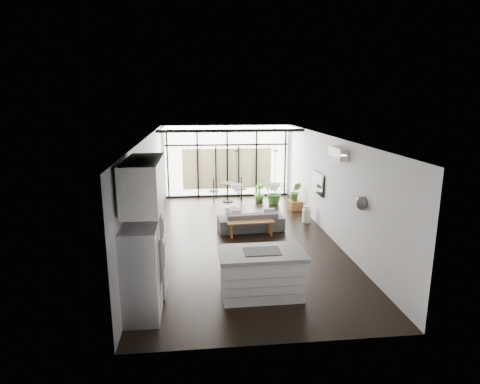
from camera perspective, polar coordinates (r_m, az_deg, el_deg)
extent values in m
cube|color=black|center=(11.28, 0.17, -6.54)|extent=(5.00, 10.00, 0.00)
cube|color=white|center=(10.67, 0.18, 7.76)|extent=(5.00, 10.00, 0.00)
cube|color=silver|center=(10.91, -13.00, 0.08)|extent=(0.02, 10.00, 2.80)
cube|color=silver|center=(11.43, 12.72, 0.70)|extent=(0.02, 10.00, 2.80)
cube|color=silver|center=(15.78, -1.85, 4.43)|extent=(5.00, 0.02, 2.80)
cube|color=silver|center=(6.17, 5.42, -9.92)|extent=(5.00, 0.02, 2.80)
cube|color=black|center=(15.66, -1.82, 4.36)|extent=(5.00, 0.20, 2.80)
cube|color=white|center=(14.64, -1.59, 9.13)|extent=(4.70, 1.90, 0.06)
cube|color=beige|center=(15.78, -1.83, 3.32)|extent=(3.50, 0.02, 1.60)
cube|color=silver|center=(8.04, 3.11, -11.49)|extent=(1.70, 1.02, 0.92)
cube|color=black|center=(7.85, 3.16, -8.40)|extent=(0.72, 0.48, 0.01)
cube|color=#A9AAAF|center=(7.32, -14.00, -11.24)|extent=(0.65, 0.81, 1.67)
cube|color=silver|center=(8.00, -13.03, -6.11)|extent=(0.63, 0.66, 2.43)
cube|color=silver|center=(7.26, -13.51, 1.19)|extent=(0.62, 1.75, 0.86)
cone|color=white|center=(8.14, -0.55, 0.47)|extent=(0.26, 0.26, 0.18)
cone|color=white|center=(8.26, 4.98, 0.60)|extent=(0.26, 0.26, 0.18)
imported|color=#474649|center=(11.86, 1.54, -3.63)|extent=(1.97, 0.71, 0.76)
cube|color=brown|center=(11.39, 1.53, -5.22)|extent=(1.34, 0.41, 0.43)
cylinder|color=beige|center=(13.02, -1.05, -2.91)|extent=(0.53, 0.53, 0.40)
cube|color=brown|center=(14.12, 7.87, -1.89)|extent=(0.46, 0.46, 0.32)
imported|color=#316524|center=(14.77, 4.93, -0.43)|extent=(1.06, 1.11, 0.68)
imported|color=#316524|center=(15.06, 2.76, -0.69)|extent=(0.67, 0.80, 0.39)
imported|color=#316524|center=(14.05, 7.91, -0.68)|extent=(0.51, 0.73, 0.30)
cylinder|color=silver|center=(12.77, 9.46, -3.10)|extent=(0.30, 0.30, 0.53)
cube|color=black|center=(15.08, -1.75, -0.18)|extent=(1.42, 0.85, 0.64)
cube|color=black|center=(12.37, 11.05, 1.25)|extent=(0.05, 1.10, 0.65)
cube|color=silver|center=(10.47, 13.79, 5.35)|extent=(0.22, 0.90, 0.30)
cube|color=black|center=(10.39, -13.19, 0.27)|extent=(0.04, 0.70, 0.90)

